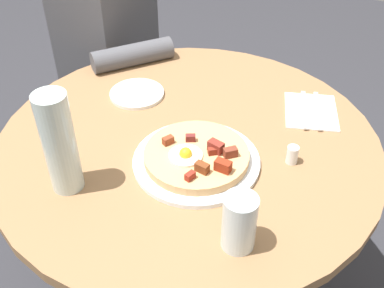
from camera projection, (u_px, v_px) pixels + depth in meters
dining_table at (188, 185)px, 1.31m from camera, size 0.98×0.98×0.71m
person_seated at (114, 77)px, 1.82m from camera, size 0.50×0.46×1.14m
pizza_plate at (196, 161)px, 1.12m from camera, size 0.31×0.31×0.01m
breakfast_pizza at (197, 156)px, 1.11m from camera, size 0.25×0.25×0.05m
bread_plate at (137, 94)px, 1.35m from camera, size 0.16×0.16×0.01m
napkin at (311, 111)px, 1.29m from camera, size 0.20×0.18×0.00m
fork at (305, 109)px, 1.29m from camera, size 0.18×0.06×0.00m
knife at (318, 110)px, 1.29m from camera, size 0.18×0.06×0.00m
water_glass at (239, 222)px, 0.90m from camera, size 0.07×0.07×0.13m
water_bottle at (59, 144)px, 0.99m from camera, size 0.07×0.07×0.25m
salt_shaker at (292, 155)px, 1.12m from camera, size 0.03×0.03×0.05m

